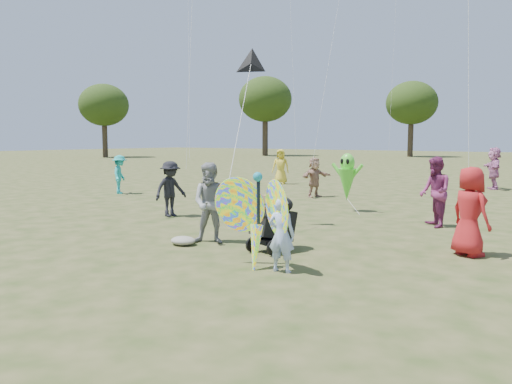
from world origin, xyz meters
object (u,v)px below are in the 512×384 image
child_girl (282,235)px  butterfly_kite (257,219)px  adult_man (211,203)px  crowd_a (470,212)px  crowd_e (435,192)px  jogging_stroller (275,219)px  crowd_d (314,177)px  crowd_g (281,167)px  crowd_b (170,189)px  crowd_j (494,168)px  crowd_i (120,174)px  alien_kite (347,179)px

child_girl → butterfly_kite: (-0.48, -0.01, 0.21)m
child_girl → adult_man: adult_man is taller
crowd_a → crowd_e: 3.06m
adult_man → jogging_stroller: (1.44, 0.19, -0.23)m
crowd_a → crowd_e: crowd_e is taller
adult_man → crowd_d: adult_man is taller
adult_man → crowd_g: bearing=88.3°
adult_man → jogging_stroller: size_ratio=1.50×
crowd_d → crowd_g: 5.39m
crowd_a → crowd_b: size_ratio=1.07×
crowd_j → crowd_g: bearing=-92.1°
adult_man → crowd_b: bearing=119.4°
crowd_b → crowd_d: size_ratio=1.04×
crowd_i → jogging_stroller: bearing=-152.3°
crowd_g → jogging_stroller: (7.61, -12.01, -0.22)m
crowd_a → crowd_d: 9.51m
crowd_e → crowd_i: 12.23m
crowd_j → crowd_b: bearing=-46.1°
crowd_a → crowd_i: bearing=19.9°
crowd_g → adult_man: bearing=-84.7°
crowd_d → alien_kite: alien_kite is taller
adult_man → child_girl: bearing=-52.2°
crowd_g → alien_kite: 9.10m
adult_man → alien_kite: (0.31, 5.80, 0.13)m
crowd_e → alien_kite: 3.13m
adult_man → crowd_g: 13.67m
crowd_j → butterfly_kite: (-0.66, -16.52, -0.07)m
crowd_j → crowd_e: bearing=-19.2°
jogging_stroller → crowd_j: bearing=103.0°
jogging_stroller → crowd_d: bearing=131.4°
alien_kite → jogging_stroller: bearing=-78.6°
adult_man → crowd_e: (3.21, 4.64, 0.03)m
child_girl → alien_kite: size_ratio=0.71×
crowd_e → jogging_stroller: bearing=-57.0°
child_girl → adult_man: bearing=-34.1°
crowd_e → alien_kite: same height
crowd_b → butterfly_kite: size_ratio=0.85×
crowd_d → crowd_g: size_ratio=0.89×
crowd_a → crowd_j: size_ratio=0.92×
crowd_e → crowd_g: 12.04m
crowd_e → butterfly_kite: (-1.28, -5.71, -0.04)m
adult_man → crowd_j: (2.58, 15.45, 0.06)m
crowd_e → adult_man: bearing=-70.0°
crowd_a → butterfly_kite: size_ratio=0.91×
crowd_d → butterfly_kite: size_ratio=0.81×
crowd_a → crowd_j: crowd_j is taller
adult_man → butterfly_kite: (1.93, -1.07, -0.01)m
crowd_i → butterfly_kite: (10.94, -6.05, 0.07)m
child_girl → jogging_stroller: size_ratio=1.09×
crowd_d → butterfly_kite: butterfly_kite is taller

